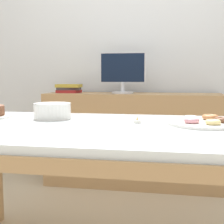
# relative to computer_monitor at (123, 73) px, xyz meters

# --- Properties ---
(wall_back) EXTENTS (8.00, 0.10, 2.60)m
(wall_back) POSITION_rel_computer_monitor_xyz_m (0.10, 0.30, 0.25)
(wall_back) COLOR silver
(wall_back) RESTS_ON ground
(dining_table) EXTENTS (1.83, 1.01, 0.78)m
(dining_table) POSITION_rel_computer_monitor_xyz_m (0.10, -1.38, -0.36)
(dining_table) COLOR silver
(dining_table) RESTS_ON ground
(sideboard) EXTENTS (1.61, 0.44, 0.86)m
(sideboard) POSITION_rel_computer_monitor_xyz_m (0.10, 0.00, -0.62)
(sideboard) COLOR tan
(sideboard) RESTS_ON ground
(computer_monitor) EXTENTS (0.42, 0.20, 0.38)m
(computer_monitor) POSITION_rel_computer_monitor_xyz_m (0.00, 0.00, 0.00)
(computer_monitor) COLOR silver
(computer_monitor) RESTS_ON sideboard
(book_stack) EXTENTS (0.24, 0.20, 0.08)m
(book_stack) POSITION_rel_computer_monitor_xyz_m (-0.52, 0.00, -0.15)
(book_stack) COLOR maroon
(book_stack) RESTS_ON sideboard
(pastry_platter) EXTENTS (0.37, 0.37, 0.04)m
(pastry_platter) POSITION_rel_computer_monitor_xyz_m (0.60, -1.25, -0.26)
(pastry_platter) COLOR silver
(pastry_platter) RESTS_ON dining_table
(plate_stack) EXTENTS (0.21, 0.21, 0.09)m
(plate_stack) POSITION_rel_computer_monitor_xyz_m (-0.24, -1.18, -0.23)
(plate_stack) COLOR silver
(plate_stack) RESTS_ON dining_table
(tealight_right_edge) EXTENTS (0.04, 0.04, 0.04)m
(tealight_right_edge) POSITION_rel_computer_monitor_xyz_m (0.26, -1.26, -0.26)
(tealight_right_edge) COLOR silver
(tealight_right_edge) RESTS_ON dining_table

